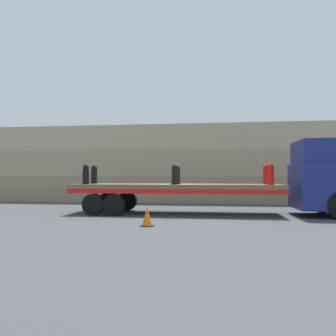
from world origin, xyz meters
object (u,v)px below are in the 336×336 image
Objects in this scene: fire_hydrant_black_far_0 at (94,175)px; fire_hydrant_red_near_2 at (271,174)px; flatbed_trailer at (164,189)px; fire_hydrant_red_far_2 at (266,174)px; fire_hydrant_black_near_0 at (86,174)px; traffic_cone at (147,217)px; fire_hydrant_black_near_1 at (175,174)px; truck_cab at (322,179)px; fire_hydrant_black_far_1 at (177,175)px.

fire_hydrant_red_near_2 is (8.29, -1.08, 0.00)m from fire_hydrant_black_far_0.
flatbed_trailer is 10.39× the size of fire_hydrant_red_far_2.
fire_hydrant_black_near_0 is 1.35× the size of traffic_cone.
fire_hydrant_black_near_1 is at bearing 180.00° from fire_hydrant_red_near_2.
truck_cab is 0.35× the size of flatbed_trailer.
flatbed_trailer is at bearing 8.65° from fire_hydrant_black_near_0.
fire_hydrant_black_near_1 is 1.00× the size of fire_hydrant_red_near_2.
fire_hydrant_black_near_0 and fire_hydrant_black_far_0 have the same top height.
truck_cab reaches higher than fire_hydrant_black_near_1.
fire_hydrant_black_near_0 is 1.08m from fire_hydrant_black_far_0.
fire_hydrant_red_far_2 is at bearing 14.65° from fire_hydrant_black_near_1.
truck_cab is 6.45m from fire_hydrant_black_near_1.
traffic_cone is at bearing -151.19° from truck_cab.
truck_cab is at bearing 2.93° from fire_hydrant_black_near_0.
fire_hydrant_black_far_1 reaches higher than flatbed_trailer.
flatbed_trailer is (-7.01, 0.00, -0.51)m from truck_cab.
fire_hydrant_black_near_0 and fire_hydrant_black_near_1 have the same top height.
flatbed_trailer is 3.94m from traffic_cone.
fire_hydrant_black_near_0 is at bearing -90.00° from fire_hydrant_black_far_0.
fire_hydrant_black_far_0 is at bearing 90.00° from fire_hydrant_black_near_0.
fire_hydrant_black_near_0 is 4.14m from fire_hydrant_black_near_1.
fire_hydrant_red_near_2 reaches higher than flatbed_trailer.
truck_cab is 2.35m from fire_hydrant_red_near_2.
fire_hydrant_red_near_2 is at bearing -7.44° from fire_hydrant_black_far_0.
flatbed_trailer is at bearing 89.78° from traffic_cone.
fire_hydrant_red_far_2 reaches higher than flatbed_trailer.
fire_hydrant_black_far_0 is at bearing 180.00° from fire_hydrant_black_far_1.
fire_hydrant_black_near_1 reaches higher than flatbed_trailer.
fire_hydrant_black_near_0 is at bearing 180.00° from fire_hydrant_black_near_1.
fire_hydrant_red_near_2 is (8.29, 0.00, 0.00)m from fire_hydrant_black_near_0.
flatbed_trailer is 3.67m from fire_hydrant_black_near_0.
fire_hydrant_black_far_1 is at bearing 180.00° from fire_hydrant_red_far_2.
fire_hydrant_black_near_0 is at bearing -171.35° from flatbed_trailer.
traffic_cone is at bearing -90.22° from flatbed_trailer.
fire_hydrant_black_near_0 is 1.00× the size of fire_hydrant_red_far_2.
fire_hydrant_black_far_1 is 1.35× the size of traffic_cone.
fire_hydrant_red_near_2 is (4.14, -1.08, 0.00)m from fire_hydrant_black_far_1.
fire_hydrant_red_far_2 is (0.00, 1.08, 0.00)m from fire_hydrant_red_near_2.
flatbed_trailer is 1.06m from fire_hydrant_black_far_1.
fire_hydrant_black_far_1 is 1.00× the size of fire_hydrant_red_far_2.
truck_cab reaches higher than flatbed_trailer.
traffic_cone is (3.55, -4.40, -1.48)m from fire_hydrant_black_far_0.
fire_hydrant_red_near_2 is 5.98m from traffic_cone.
fire_hydrant_black_near_0 is 1.00× the size of fire_hydrant_black_near_1.
fire_hydrant_black_far_0 is at bearing 172.56° from fire_hydrant_red_near_2.
fire_hydrant_red_near_2 is at bearing 35.01° from traffic_cone.
truck_cab is 2.35m from fire_hydrant_red_far_2.
fire_hydrant_black_near_1 is (4.14, 0.00, 0.00)m from fire_hydrant_black_near_0.
traffic_cone is at bearing -51.16° from fire_hydrant_black_far_0.
traffic_cone is at bearing -43.13° from fire_hydrant_black_near_0.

